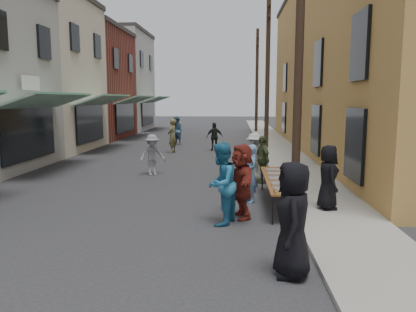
# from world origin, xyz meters

# --- Properties ---
(ground) EXTENTS (120.00, 120.00, 0.00)m
(ground) POSITION_xyz_m (0.00, 0.00, 0.00)
(ground) COLOR #28282B
(ground) RESTS_ON ground
(sidewalk) EXTENTS (2.20, 60.00, 0.10)m
(sidewalk) POSITION_xyz_m (5.00, 15.00, 0.05)
(sidewalk) COLOR gray
(sidewalk) RESTS_ON ground
(storefront_row) EXTENTS (8.00, 37.00, 9.00)m
(storefront_row) POSITION_xyz_m (-10.00, 14.96, 4.12)
(storefront_row) COLOR maroon
(storefront_row) RESTS_ON ground
(building_ochre) EXTENTS (10.00, 28.00, 10.00)m
(building_ochre) POSITION_xyz_m (11.10, 14.00, 5.00)
(building_ochre) COLOR #C38B45
(building_ochre) RESTS_ON ground
(utility_pole_near) EXTENTS (0.26, 0.26, 9.00)m
(utility_pole_near) POSITION_xyz_m (4.30, 3.00, 4.50)
(utility_pole_near) COLOR #2D2116
(utility_pole_near) RESTS_ON ground
(utility_pole_mid) EXTENTS (0.26, 0.26, 9.00)m
(utility_pole_mid) POSITION_xyz_m (4.30, 15.00, 4.50)
(utility_pole_mid) COLOR #2D2116
(utility_pole_mid) RESTS_ON ground
(utility_pole_far) EXTENTS (0.26, 0.26, 9.00)m
(utility_pole_far) POSITION_xyz_m (4.30, 27.00, 4.50)
(utility_pole_far) COLOR #2D2116
(utility_pole_far) RESTS_ON ground
(serving_table) EXTENTS (0.70, 4.00, 0.75)m
(serving_table) POSITION_xyz_m (3.63, 1.84, 0.71)
(serving_table) COLOR brown
(serving_table) RESTS_ON ground
(catering_tray_sausage) EXTENTS (0.50, 0.33, 0.08)m
(catering_tray_sausage) POSITION_xyz_m (3.63, 0.19, 0.79)
(catering_tray_sausage) COLOR maroon
(catering_tray_sausage) RESTS_ON serving_table
(catering_tray_foil_b) EXTENTS (0.50, 0.33, 0.08)m
(catering_tray_foil_b) POSITION_xyz_m (3.63, 0.84, 0.79)
(catering_tray_foil_b) COLOR #B2B2B7
(catering_tray_foil_b) RESTS_ON serving_table
(catering_tray_buns) EXTENTS (0.50, 0.33, 0.08)m
(catering_tray_buns) POSITION_xyz_m (3.63, 1.54, 0.79)
(catering_tray_buns) COLOR tan
(catering_tray_buns) RESTS_ON serving_table
(catering_tray_foil_d) EXTENTS (0.50, 0.33, 0.08)m
(catering_tray_foil_d) POSITION_xyz_m (3.63, 2.24, 0.79)
(catering_tray_foil_d) COLOR #B2B2B7
(catering_tray_foil_d) RESTS_ON serving_table
(catering_tray_buns_end) EXTENTS (0.50, 0.33, 0.08)m
(catering_tray_buns_end) POSITION_xyz_m (3.63, 2.94, 0.79)
(catering_tray_buns_end) COLOR tan
(catering_tray_buns_end) RESTS_ON serving_table
(condiment_jar_a) EXTENTS (0.07, 0.07, 0.08)m
(condiment_jar_a) POSITION_xyz_m (3.41, -0.11, 0.79)
(condiment_jar_a) COLOR #A57F26
(condiment_jar_a) RESTS_ON serving_table
(condiment_jar_b) EXTENTS (0.07, 0.07, 0.08)m
(condiment_jar_b) POSITION_xyz_m (3.41, -0.01, 0.79)
(condiment_jar_b) COLOR #A57F26
(condiment_jar_b) RESTS_ON serving_table
(condiment_jar_c) EXTENTS (0.07, 0.07, 0.08)m
(condiment_jar_c) POSITION_xyz_m (3.41, 0.09, 0.79)
(condiment_jar_c) COLOR #A57F26
(condiment_jar_c) RESTS_ON serving_table
(cup_stack) EXTENTS (0.08, 0.08, 0.12)m
(cup_stack) POSITION_xyz_m (3.83, -0.06, 0.81)
(cup_stack) COLOR tan
(cup_stack) RESTS_ON serving_table
(guest_front_a) EXTENTS (0.68, 0.99, 1.96)m
(guest_front_a) POSITION_xyz_m (3.40, -2.86, 0.98)
(guest_front_a) COLOR black
(guest_front_a) RESTS_ON ground
(guest_front_b) EXTENTS (0.58, 0.71, 1.68)m
(guest_front_b) POSITION_xyz_m (2.88, 2.08, 0.84)
(guest_front_b) COLOR #567CA7
(guest_front_b) RESTS_ON ground
(guest_front_c) EXTENTS (1.01, 1.14, 1.96)m
(guest_front_c) POSITION_xyz_m (2.11, -0.08, 0.98)
(guest_front_c) COLOR #236B92
(guest_front_c) RESTS_ON ground
(guest_front_d) EXTENTS (1.02, 1.28, 1.74)m
(guest_front_d) POSITION_xyz_m (3.15, 5.39, 0.87)
(guest_front_d) COLOR beige
(guest_front_d) RESTS_ON ground
(guest_front_e) EXTENTS (0.73, 1.07, 1.69)m
(guest_front_e) POSITION_xyz_m (3.40, 4.84, 0.84)
(guest_front_e) COLOR #4B5A34
(guest_front_e) RESTS_ON ground
(guest_queue_back) EXTENTS (1.05, 1.82, 1.87)m
(guest_queue_back) POSITION_xyz_m (2.60, 0.50, 0.94)
(guest_queue_back) COLOR maroon
(guest_queue_back) RESTS_ON ground
(server) EXTENTS (0.62, 0.87, 1.68)m
(server) POSITION_xyz_m (4.86, 1.12, 0.94)
(server) COLOR black
(server) RESTS_ON sidewalk
(passerby_left) EXTENTS (1.19, 1.02, 1.60)m
(passerby_left) POSITION_xyz_m (-0.79, 6.04, 0.80)
(passerby_left) COLOR gray
(passerby_left) RESTS_ON ground
(passerby_mid) EXTENTS (1.02, 0.64, 1.62)m
(passerby_mid) POSITION_xyz_m (1.25, 13.72, 0.81)
(passerby_mid) COLOR black
(passerby_mid) RESTS_ON ground
(passerby_right) EXTENTS (0.59, 0.77, 1.88)m
(passerby_right) POSITION_xyz_m (-1.05, 12.71, 0.94)
(passerby_right) COLOR brown
(passerby_right) RESTS_ON ground
(passerby_far) EXTENTS (1.15, 1.12, 1.86)m
(passerby_far) POSITION_xyz_m (-1.33, 16.53, 0.93)
(passerby_far) COLOR #436883
(passerby_far) RESTS_ON ground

